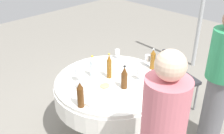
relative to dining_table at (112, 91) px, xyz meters
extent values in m
plane|color=gray|center=(0.00, 0.00, -0.59)|extent=(10.00, 10.00, 0.00)
cylinder|color=white|center=(0.00, 0.00, 0.13)|extent=(1.32, 1.32, 0.04)
cylinder|color=white|center=(0.00, 0.00, 0.00)|extent=(1.35, 1.35, 0.22)
cylinder|color=slate|center=(0.00, 0.00, -0.35)|extent=(0.14, 0.14, 0.48)
cylinder|color=slate|center=(0.00, 0.00, -0.58)|extent=(0.56, 0.56, 0.03)
cylinder|color=#593314|center=(-0.57, -0.14, 0.26)|extent=(0.07, 0.07, 0.21)
cone|color=#593314|center=(-0.57, -0.14, 0.39)|extent=(0.06, 0.06, 0.07)
cylinder|color=silver|center=(-0.57, -0.14, 0.43)|extent=(0.03, 0.03, 0.01)
cylinder|color=silver|center=(-0.10, 0.22, 0.25)|extent=(0.06, 0.06, 0.21)
cone|color=silver|center=(-0.10, 0.22, 0.38)|extent=(0.06, 0.06, 0.05)
cylinder|color=gold|center=(-0.10, 0.22, 0.41)|extent=(0.03, 0.03, 0.01)
cylinder|color=#8C5619|center=(0.55, -0.16, 0.25)|extent=(0.06, 0.06, 0.21)
cone|color=#8C5619|center=(0.55, -0.16, 0.38)|extent=(0.05, 0.05, 0.05)
cylinder|color=silver|center=(0.55, -0.16, 0.41)|extent=(0.02, 0.02, 0.01)
cylinder|color=#8C5619|center=(0.38, -0.40, 0.25)|extent=(0.06, 0.06, 0.20)
cone|color=#8C5619|center=(0.38, -0.40, 0.38)|extent=(0.05, 0.05, 0.06)
cylinder|color=red|center=(0.38, -0.40, 0.41)|extent=(0.03, 0.03, 0.01)
cylinder|color=#593314|center=(-0.02, -0.21, 0.24)|extent=(0.07, 0.07, 0.18)
cone|color=#593314|center=(-0.02, -0.21, 0.37)|extent=(0.06, 0.06, 0.08)
cylinder|color=black|center=(-0.02, -0.21, 0.42)|extent=(0.03, 0.03, 0.01)
cylinder|color=#8C5619|center=(0.02, 0.07, 0.26)|extent=(0.06, 0.06, 0.22)
cone|color=#8C5619|center=(0.02, 0.07, 0.41)|extent=(0.05, 0.05, 0.07)
cylinder|color=gold|center=(0.02, 0.07, 0.45)|extent=(0.02, 0.02, 0.01)
cylinder|color=white|center=(0.45, 0.35, 0.15)|extent=(0.06, 0.06, 0.00)
cylinder|color=white|center=(0.45, 0.35, 0.18)|extent=(0.01, 0.01, 0.06)
cylinder|color=white|center=(0.45, 0.35, 0.25)|extent=(0.06, 0.06, 0.06)
cylinder|color=gold|center=(0.45, 0.35, 0.23)|extent=(0.05, 0.05, 0.03)
cylinder|color=white|center=(-0.37, 0.09, 0.15)|extent=(0.06, 0.06, 0.00)
cylinder|color=white|center=(-0.37, 0.09, 0.19)|extent=(0.01, 0.01, 0.06)
cylinder|color=white|center=(-0.37, 0.09, 0.26)|extent=(0.07, 0.07, 0.08)
cylinder|color=white|center=(0.23, -0.21, 0.15)|extent=(0.06, 0.06, 0.00)
cylinder|color=white|center=(0.23, -0.21, 0.19)|extent=(0.01, 0.01, 0.07)
cylinder|color=white|center=(0.23, -0.21, 0.26)|extent=(0.07, 0.07, 0.07)
cylinder|color=maroon|center=(0.23, -0.21, 0.24)|extent=(0.06, 0.06, 0.03)
cylinder|color=white|center=(-0.29, 0.25, 0.15)|extent=(0.06, 0.06, 0.00)
cylinder|color=white|center=(-0.29, 0.25, 0.20)|extent=(0.01, 0.01, 0.08)
cylinder|color=white|center=(-0.29, 0.25, 0.27)|extent=(0.08, 0.08, 0.07)
cylinder|color=white|center=(0.57, -0.06, 0.15)|extent=(0.06, 0.06, 0.00)
cylinder|color=white|center=(0.57, -0.06, 0.19)|extent=(0.01, 0.01, 0.07)
cylinder|color=white|center=(0.57, -0.06, 0.26)|extent=(0.07, 0.07, 0.07)
cylinder|color=white|center=(-0.21, -0.42, 0.16)|extent=(0.21, 0.21, 0.02)
cylinder|color=white|center=(-0.17, -0.06, 0.16)|extent=(0.25, 0.25, 0.02)
ellipsoid|color=tan|center=(-0.17, -0.06, 0.18)|extent=(0.11, 0.10, 0.02)
cube|color=silver|center=(0.04, -0.37, 0.15)|extent=(0.17, 0.10, 0.00)
cube|color=silver|center=(0.22, 0.15, 0.15)|extent=(0.16, 0.10, 0.00)
cube|color=white|center=(-0.44, -0.24, 0.16)|extent=(0.18, 0.18, 0.02)
cylinder|color=#D8727F|center=(-0.49, -1.04, 0.55)|extent=(0.34, 0.34, 0.51)
sphere|color=beige|center=(-0.49, -1.04, 0.92)|extent=(0.22, 0.22, 0.22)
cylinder|color=slate|center=(0.72, -0.95, -0.16)|extent=(0.26, 0.26, 0.87)
cube|color=#2D2D33|center=(1.00, -0.32, -0.14)|extent=(0.50, 0.50, 0.04)
cube|color=#2D2D33|center=(0.83, -0.27, 0.07)|extent=(0.16, 0.39, 0.42)
cylinder|color=gray|center=(1.11, -0.54, -0.38)|extent=(0.03, 0.03, 0.43)
cylinder|color=gray|center=(1.22, -0.21, -0.38)|extent=(0.03, 0.03, 0.43)
cylinder|color=gray|center=(0.79, -0.43, -0.38)|extent=(0.03, 0.03, 0.43)
cylinder|color=gray|center=(0.89, -0.11, -0.38)|extent=(0.03, 0.03, 0.43)
cylinder|color=#B2B5B7|center=(2.33, 0.18, 0.62)|extent=(0.07, 0.07, 2.42)
camera|label=1|loc=(-1.86, -1.85, 1.73)|focal=42.47mm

